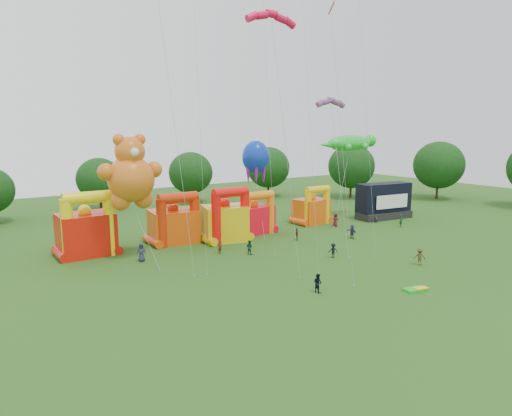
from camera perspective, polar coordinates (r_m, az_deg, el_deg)
ground at (r=39.50m, az=18.82°, el=-11.34°), size 160.00×160.00×0.00m
tree_ring at (r=37.17m, az=17.49°, el=-2.52°), size 124.44×126.55×12.07m
bouncy_castle_0 at (r=53.93m, az=-20.42°, el=-2.69°), size 5.83×4.70×7.33m
bouncy_castle_1 at (r=57.01m, az=-10.17°, el=-1.91°), size 6.10×5.15×6.41m
bouncy_castle_2 at (r=57.13m, az=-3.80°, el=-1.55°), size 6.12×5.37×6.89m
bouncy_castle_3 at (r=61.37m, az=-0.24°, el=-1.10°), size 5.35×4.52×5.82m
bouncy_castle_4 at (r=68.12m, az=7.05°, el=-0.10°), size 4.97×4.14×5.72m
stage_trailer at (r=74.12m, az=15.68°, el=0.82°), size 9.22×4.48×5.58m
teddy_bear_kite at (r=49.79m, az=-15.15°, el=3.07°), size 6.95×8.34×13.52m
gecko_kite at (r=69.59m, az=10.94°, el=3.91°), size 11.80×5.61×13.10m
octopus_kite at (r=62.77m, az=0.36°, el=1.78°), size 6.09×10.04×12.36m
parafoil_kites at (r=48.14m, az=3.61°, el=7.00°), size 25.51×10.41×31.46m
diamond_kites at (r=47.37m, az=4.25°, el=12.87°), size 20.14×18.13×39.25m
folded_kite_bundle at (r=42.65m, az=19.35°, el=-9.58°), size 2.15×1.38×0.31m
spectator_0 at (r=50.02m, az=-14.13°, el=-5.41°), size 1.13×0.94×1.98m
spectator_1 at (r=51.79m, az=-4.52°, el=-4.85°), size 0.68×0.63×1.56m
spectator_2 at (r=51.31m, az=-0.83°, el=-4.92°), size 0.90×0.98×1.63m
spectator_3 at (r=50.72m, az=9.61°, el=-5.25°), size 1.20×1.02×1.61m
spectator_4 at (r=57.88m, az=5.13°, el=-3.25°), size 0.92×0.96×1.61m
spectator_5 at (r=59.77m, az=11.90°, el=-2.91°), size 0.56×1.68×1.81m
spectator_6 at (r=66.55m, az=9.90°, el=-1.48°), size 1.07×0.85×1.92m
spectator_7 at (r=68.67m, az=17.67°, el=-1.52°), size 0.77×0.76×1.78m
spectator_8 at (r=40.14m, az=7.71°, el=-9.27°), size 0.71×0.87×1.67m
spectator_9 at (r=50.26m, az=19.78°, el=-5.74°), size 1.29×1.30×1.80m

